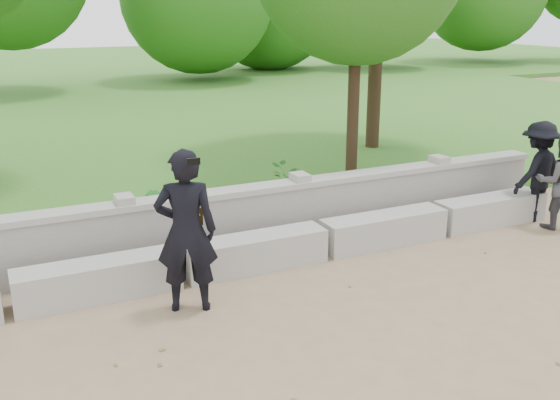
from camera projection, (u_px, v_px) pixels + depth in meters
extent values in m
plane|color=#8E7457|center=(240.00, 356.00, 6.12)|extent=(80.00, 80.00, 0.00)
cube|color=#2D6821|center=(60.00, 120.00, 18.14)|extent=(40.00, 22.00, 0.25)
cube|color=#A6A49C|center=(99.00, 280.00, 7.28)|extent=(1.90, 0.45, 0.45)
cube|color=#A6A49C|center=(256.00, 252.00, 8.10)|extent=(1.90, 0.45, 0.45)
cube|color=#A6A49C|center=(384.00, 229.00, 8.92)|extent=(1.90, 0.45, 0.45)
cube|color=#A6A49C|center=(490.00, 211.00, 9.74)|extent=(1.90, 0.45, 0.45)
cube|color=#9C9A93|center=(165.00, 233.00, 8.24)|extent=(12.50, 0.25, 0.82)
cube|color=#A6A49C|center=(163.00, 201.00, 8.10)|extent=(12.50, 0.35, 0.08)
cube|color=black|center=(190.00, 218.00, 8.18)|extent=(0.36, 0.02, 0.24)
imported|color=black|center=(186.00, 231.00, 6.81)|extent=(0.78, 0.64, 1.86)
cube|color=black|center=(193.00, 162.00, 6.23)|extent=(0.14, 0.06, 0.07)
imported|color=#39383D|center=(559.00, 182.00, 9.46)|extent=(0.89, 0.84, 1.46)
imported|color=black|center=(537.00, 171.00, 9.82)|extent=(1.13, 0.79, 1.59)
cylinder|color=#382619|center=(354.00, 93.00, 11.09)|extent=(0.21, 0.21, 3.12)
cylinder|color=#382619|center=(376.00, 47.00, 13.43)|extent=(0.30, 0.30, 4.40)
imported|color=#2B7E2C|center=(154.00, 210.00, 8.82)|extent=(0.37, 0.38, 0.55)
imported|color=#2B7E2C|center=(289.00, 181.00, 10.16)|extent=(0.60, 0.54, 0.61)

